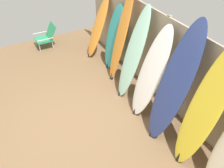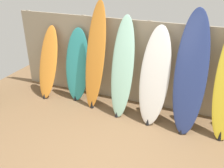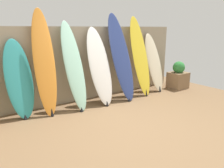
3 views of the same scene
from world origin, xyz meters
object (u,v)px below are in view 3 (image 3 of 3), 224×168
(surfboard_yellow_6, at_px, (140,57))
(surfboard_white_4, at_px, (100,66))
(surfboard_orange_2, at_px, (45,64))
(planter_box, at_px, (178,77))
(surfboard_teal_1, at_px, (19,80))
(surfboard_cream_7, at_px, (154,63))
(surfboard_navy_5, at_px, (121,57))
(surfboard_seafoam_3, at_px, (74,66))

(surfboard_yellow_6, bearing_deg, surfboard_white_4, -179.05)
(surfboard_orange_2, distance_m, planter_box, 3.96)
(surfboard_teal_1, bearing_deg, surfboard_yellow_6, -2.91)
(surfboard_yellow_6, distance_m, surfboard_cream_7, 0.64)
(surfboard_navy_5, bearing_deg, surfboard_orange_2, 177.62)
(surfboard_orange_2, bearing_deg, surfboard_teal_1, 169.01)
(surfboard_yellow_6, distance_m, planter_box, 1.52)
(surfboard_seafoam_3, distance_m, planter_box, 3.33)
(surfboard_navy_5, xyz_separation_m, surfboard_yellow_6, (0.65, 0.02, -0.04))
(surfboard_seafoam_3, bearing_deg, planter_box, -4.16)
(surfboard_white_4, bearing_deg, surfboard_teal_1, 174.28)
(surfboard_navy_5, relative_size, surfboard_cream_7, 1.32)
(surfboard_teal_1, height_order, surfboard_orange_2, surfboard_orange_2)
(surfboard_navy_5, xyz_separation_m, surfboard_cream_7, (1.25, 0.08, -0.26))
(surfboard_yellow_6, height_order, planter_box, surfboard_yellow_6)
(surfboard_seafoam_3, height_order, surfboard_white_4, surfboard_seafoam_3)
(surfboard_teal_1, bearing_deg, planter_box, -5.12)
(surfboard_teal_1, relative_size, surfboard_seafoam_3, 0.81)
(surfboard_teal_1, height_order, surfboard_navy_5, surfboard_navy_5)
(surfboard_orange_2, height_order, surfboard_cream_7, surfboard_orange_2)
(surfboard_seafoam_3, bearing_deg, surfboard_white_4, -1.93)
(surfboard_teal_1, xyz_separation_m, surfboard_white_4, (1.76, -0.18, 0.12))
(surfboard_seafoam_3, bearing_deg, surfboard_teal_1, 172.08)
(surfboard_orange_2, bearing_deg, surfboard_navy_5, -2.38)
(surfboard_teal_1, xyz_separation_m, surfboard_navy_5, (2.39, -0.17, 0.29))
(surfboard_white_4, height_order, planter_box, surfboard_white_4)
(surfboard_white_4, bearing_deg, surfboard_yellow_6, 0.95)
(surfboard_seafoam_3, xyz_separation_m, surfboard_yellow_6, (1.93, -0.00, 0.06))
(surfboard_cream_7, bearing_deg, planter_box, -21.82)
(surfboard_white_4, height_order, surfboard_navy_5, surfboard_navy_5)
(surfboard_orange_2, xyz_separation_m, surfboard_seafoam_3, (0.61, -0.06, -0.10))
(surfboard_white_4, distance_m, planter_box, 2.69)
(surfboard_yellow_6, bearing_deg, surfboard_navy_5, -178.26)
(surfboard_white_4, xyz_separation_m, surfboard_navy_5, (0.63, 0.00, 0.17))
(surfboard_navy_5, xyz_separation_m, planter_box, (1.99, -0.22, -0.72))
(surfboard_teal_1, relative_size, surfboard_cream_7, 0.97)
(surfboard_navy_5, height_order, surfboard_yellow_6, surfboard_navy_5)
(surfboard_cream_7, distance_m, planter_box, 0.92)
(surfboard_teal_1, distance_m, surfboard_seafoam_3, 1.13)
(surfboard_teal_1, xyz_separation_m, planter_box, (4.38, -0.39, -0.43))
(surfboard_teal_1, distance_m, surfboard_cream_7, 3.63)
(surfboard_seafoam_3, xyz_separation_m, surfboard_navy_5, (1.28, -0.02, 0.11))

